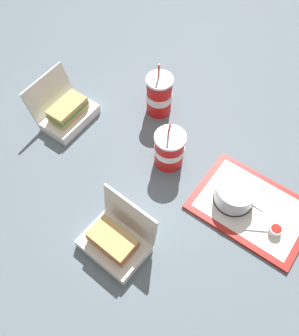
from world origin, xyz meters
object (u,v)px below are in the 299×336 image
at_px(cake_container, 235,194).
at_px(plastic_fork, 260,229).
at_px(ketchup_cup, 276,229).
at_px(clamshell_sandwich_center, 115,241).
at_px(soda_cup_corner, 169,149).
at_px(food_tray, 252,208).
at_px(clamshell_sandwich_front, 67,112).
at_px(soda_cup_back, 159,95).

relative_size(cake_container, plastic_fork, 1.19).
relative_size(ketchup_cup, clamshell_sandwich_center, 0.17).
bearing_deg(cake_container, clamshell_sandwich_center, 46.45).
bearing_deg(soda_cup_corner, food_tray, 168.58).
height_order(cake_container, clamshell_sandwich_front, clamshell_sandwich_front).
relative_size(soda_cup_corner, soda_cup_back, 0.91).
bearing_deg(clamshell_sandwich_front, clamshell_sandwich_center, 135.79).
bearing_deg(cake_container, soda_cup_corner, -13.83).
bearing_deg(food_tray, cake_container, -1.75).
height_order(cake_container, soda_cup_back, soda_cup_back).
bearing_deg(cake_container, soda_cup_back, -35.41).
bearing_deg(ketchup_cup, clamshell_sandwich_front, -9.61).
height_order(food_tray, soda_cup_corner, soda_cup_corner).
bearing_deg(plastic_fork, food_tray, -76.27).
height_order(ketchup_cup, soda_cup_corner, soda_cup_corner).
relative_size(food_tray, soda_cup_corner, 2.07).
distance_m(food_tray, soda_cup_corner, 0.33).
bearing_deg(clamshell_sandwich_center, clamshell_sandwich_front, -44.21).
bearing_deg(ketchup_cup, soda_cup_corner, -16.16).
distance_m(cake_container, clamshell_sandwich_front, 0.68).
distance_m(ketchup_cup, plastic_fork, 0.05).
height_order(food_tray, clamshell_sandwich_center, clamshell_sandwich_center).
xyz_separation_m(cake_container, plastic_fork, (-0.11, 0.07, -0.03)).
xyz_separation_m(food_tray, soda_cup_corner, (0.32, -0.06, 0.07)).
bearing_deg(clamshell_sandwich_center, food_tray, -139.71).
relative_size(ketchup_cup, plastic_fork, 0.36).
height_order(clamshell_sandwich_center, soda_cup_corner, soda_cup_corner).
relative_size(clamshell_sandwich_center, soda_cup_back, 1.03).
xyz_separation_m(plastic_fork, clamshell_sandwich_front, (0.78, -0.15, 0.03)).
bearing_deg(plastic_fork, soda_cup_back, -52.84).
xyz_separation_m(food_tray, soda_cup_back, (0.44, -0.27, 0.07)).
distance_m(cake_container, soda_cup_corner, 0.26).
xyz_separation_m(food_tray, cake_container, (0.07, -0.00, 0.04)).
relative_size(clamshell_sandwich_center, soda_cup_corner, 1.14).
relative_size(food_tray, cake_container, 3.18).
relative_size(cake_container, soda_cup_back, 0.59).
distance_m(plastic_fork, soda_cup_corner, 0.39).
bearing_deg(clamshell_sandwich_front, cake_container, 172.83).
bearing_deg(ketchup_cup, cake_container, -19.94).
bearing_deg(food_tray, clamshell_sandwich_front, -6.69).
xyz_separation_m(clamshell_sandwich_front, soda_cup_back, (-0.29, -0.18, 0.04)).
distance_m(clamshell_sandwich_front, clamshell_sandwich_center, 0.54).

